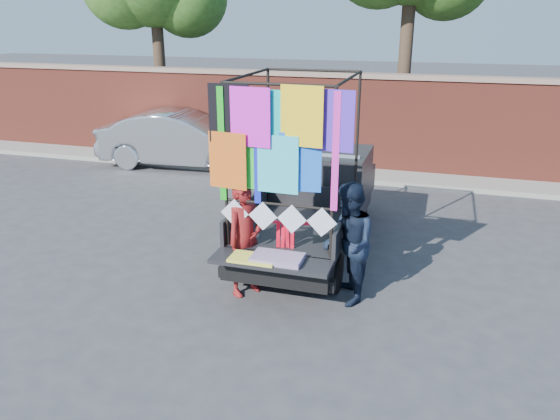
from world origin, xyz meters
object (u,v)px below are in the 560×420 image
(pickup_truck, at_px, (316,198))
(man, at_px, (348,244))
(sedan, at_px, (184,139))
(woman, at_px, (246,239))

(pickup_truck, height_order, man, pickup_truck)
(man, bearing_deg, pickup_truck, -178.13)
(pickup_truck, xyz_separation_m, man, (0.99, -2.21, 0.10))
(pickup_truck, bearing_deg, sedan, 139.01)
(sedan, relative_size, man, 2.57)
(woman, bearing_deg, man, -50.16)
(woman, bearing_deg, sedan, 65.22)
(woman, relative_size, man, 0.97)
(woman, xyz_separation_m, man, (1.51, 0.20, 0.02))
(pickup_truck, height_order, woman, pickup_truck)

